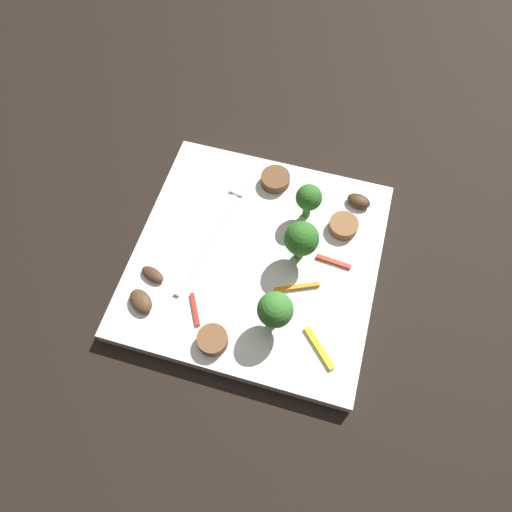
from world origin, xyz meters
TOP-DOWN VIEW (x-y plane):
  - ground_plane at (0.00, 0.00)m, footprint 1.40×1.40m
  - plate at (0.00, 0.00)m, footprint 0.28×0.28m
  - fork at (0.03, 0.05)m, footprint 0.18×0.04m
  - broccoli_floret_0 at (-0.07, -0.04)m, footprint 0.04×0.04m
  - broccoli_floret_1 at (0.07, -0.04)m, footprint 0.03×0.03m
  - broccoli_floret_2 at (0.01, -0.05)m, footprint 0.04×0.04m
  - sausage_slice_0 at (0.06, -0.09)m, footprint 0.05×0.05m
  - sausage_slice_1 at (-0.11, 0.02)m, footprint 0.04×0.04m
  - sausage_slice_2 at (0.11, 0.01)m, footprint 0.04×0.04m
  - mushroom_0 at (-0.06, 0.10)m, footprint 0.02×0.03m
  - mushroom_1 at (0.10, -0.10)m, footprint 0.02×0.03m
  - mushroom_2 at (-0.09, 0.10)m, footprint 0.04×0.04m
  - pepper_strip_0 at (0.02, -0.09)m, footprint 0.01×0.04m
  - pepper_strip_1 at (-0.08, 0.05)m, footprint 0.04×0.02m
  - pepper_strip_2 at (-0.03, -0.05)m, footprint 0.02×0.05m
  - pepper_strip_3 at (-0.09, -0.09)m, footprint 0.04×0.04m

SIDE VIEW (x-z plane):
  - ground_plane at x=0.00m, z-range 0.00..0.00m
  - plate at x=0.00m, z-range 0.00..0.02m
  - fork at x=0.03m, z-range 0.02..0.02m
  - pepper_strip_0 at x=0.02m, z-range 0.02..0.02m
  - pepper_strip_3 at x=-0.09m, z-range 0.02..0.02m
  - pepper_strip_1 at x=-0.08m, z-range 0.02..0.02m
  - pepper_strip_2 at x=-0.03m, z-range 0.02..0.02m
  - mushroom_0 at x=-0.06m, z-range 0.02..0.03m
  - mushroom_1 at x=0.10m, z-range 0.02..0.03m
  - mushroom_2 at x=-0.09m, z-range 0.02..0.03m
  - sausage_slice_0 at x=0.06m, z-range 0.02..0.03m
  - sausage_slice_2 at x=0.11m, z-range 0.02..0.03m
  - sausage_slice_1 at x=-0.11m, z-range 0.02..0.03m
  - broccoli_floret_1 at x=0.07m, z-range 0.03..0.08m
  - broccoli_floret_0 at x=-0.07m, z-range 0.03..0.08m
  - broccoli_floret_2 at x=0.01m, z-range 0.03..0.09m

